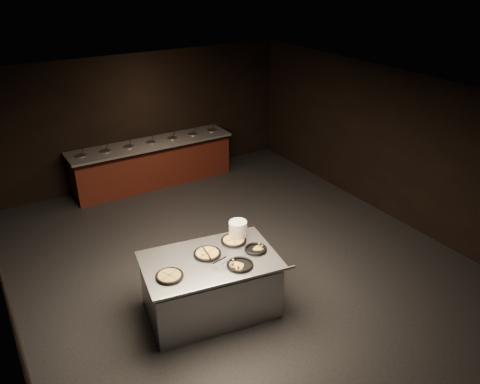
{
  "coord_description": "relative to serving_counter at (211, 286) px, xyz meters",
  "views": [
    {
      "loc": [
        -3.46,
        -5.88,
        4.67
      ],
      "look_at": [
        0.33,
        0.3,
        1.06
      ],
      "focal_mm": 35.0,
      "sensor_mm": 36.0,
      "label": 1
    }
  ],
  "objects": [
    {
      "name": "pan_cheese_slices_a",
      "position": [
        0.53,
        0.23,
        0.49
      ],
      "size": [
        0.38,
        0.38,
        0.04
      ],
      "rotation": [
        0.0,
        0.0,
        1.32
      ],
      "color": "black",
      "rests_on": "serving_counter"
    },
    {
      "name": "pan_veggie_slices",
      "position": [
        0.68,
        -0.14,
        0.49
      ],
      "size": [
        0.33,
        0.33,
        0.04
      ],
      "rotation": [
        0.0,
        0.0,
        -0.39
      ],
      "color": "black",
      "rests_on": "serving_counter"
    },
    {
      "name": "pan_veggie_whole",
      "position": [
        -0.65,
        -0.08,
        0.49
      ],
      "size": [
        0.38,
        0.38,
        0.04
      ],
      "rotation": [
        0.0,
        0.0,
        0.42
      ],
      "color": "black",
      "rests_on": "serving_counter"
    },
    {
      "name": "pan_cheese_slices_b",
      "position": [
        0.29,
        -0.35,
        0.49
      ],
      "size": [
        0.37,
        0.37,
        0.04
      ],
      "rotation": [
        0.0,
        0.0,
        2.1
      ],
      "color": "black",
      "rests_on": "serving_counter"
    },
    {
      "name": "server_left",
      "position": [
        -0.04,
        0.07,
        0.55
      ],
      "size": [
        0.13,
        0.35,
        0.17
      ],
      "rotation": [
        0.0,
        0.0,
        1.81
      ],
      "color": "silver",
      "rests_on": "serving_counter"
    },
    {
      "name": "room",
      "position": [
        0.97,
        1.02,
        1.02
      ],
      "size": [
        7.02,
        8.02,
        2.92
      ],
      "color": "black",
      "rests_on": "ground"
    },
    {
      "name": "plate_stack",
      "position": [
        0.64,
        0.29,
        0.6
      ],
      "size": [
        0.27,
        0.27,
        0.27
      ],
      "primitive_type": "cylinder",
      "color": "silver",
      "rests_on": "serving_counter"
    },
    {
      "name": "salad_bar",
      "position": [
        0.97,
        4.57,
        0.01
      ],
      "size": [
        3.7,
        0.83,
        1.18
      ],
      "color": "#4D1E12",
      "rests_on": "ground"
    },
    {
      "name": "pan_cheese_whole",
      "position": [
        0.03,
        0.13,
        0.49
      ],
      "size": [
        0.4,
        0.4,
        0.04
      ],
      "rotation": [
        0.0,
        0.0,
        0.35
      ],
      "color": "black",
      "rests_on": "serving_counter"
    },
    {
      "name": "serving_counter",
      "position": [
        0.0,
        0.0,
        0.0
      ],
      "size": [
        2.05,
        1.51,
        0.9
      ],
      "rotation": [
        0.0,
        0.0,
        -0.16
      ],
      "color": "silver",
      "rests_on": "ground"
    },
    {
      "name": "server_right",
      "position": [
        0.08,
        -0.23,
        0.54
      ],
      "size": [
        0.3,
        0.16,
        0.15
      ],
      "rotation": [
        0.0,
        0.0,
        -0.36
      ],
      "color": "silver",
      "rests_on": "serving_counter"
    }
  ]
}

